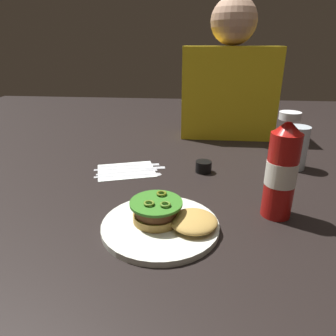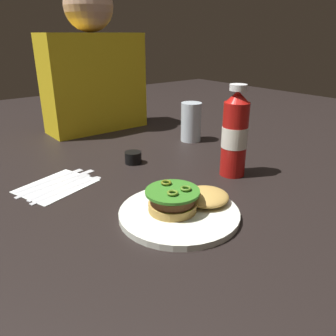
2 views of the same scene
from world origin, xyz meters
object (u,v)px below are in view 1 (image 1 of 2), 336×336
object	(u,v)px
condiment_cup	(204,167)
diner_person	(230,79)
water_glass	(296,148)
butter_knife	(135,168)
fork_utensil	(133,171)
napkin	(126,170)
dinner_plate	(160,226)
burger_sandwich	(170,215)
steak_knife	(133,164)
ketchup_bottle	(282,170)
spoon_utensil	(138,174)

from	to	relation	value
condiment_cup	diner_person	bearing A→B (deg)	76.57
water_glass	butter_knife	size ratio (longest dim) A/B	0.61
condiment_cup	water_glass	bearing A→B (deg)	12.52
fork_utensil	napkin	bearing A→B (deg)	163.31
dinner_plate	burger_sandwich	world-z (taller)	burger_sandwich
fork_utensil	diner_person	distance (m)	0.59
steak_knife	diner_person	world-z (taller)	diner_person
napkin	ketchup_bottle	bearing A→B (deg)	-28.76
fork_utensil	spoon_utensil	bearing A→B (deg)	-50.22
water_glass	napkin	bearing A→B (deg)	-171.37
condiment_cup	burger_sandwich	bearing A→B (deg)	-103.21
burger_sandwich	steak_knife	bearing A→B (deg)	113.94
fork_utensil	diner_person	world-z (taller)	diner_person
fork_utensil	butter_knife	distance (m)	0.02
water_glass	ketchup_bottle	bearing A→B (deg)	-111.84
burger_sandwich	steak_knife	distance (m)	0.38
condiment_cup	steak_knife	size ratio (longest dim) A/B	0.25
condiment_cup	napkin	bearing A→B (deg)	-176.10
butter_knife	spoon_utensil	bearing A→B (deg)	-68.54
condiment_cup	steak_knife	world-z (taller)	condiment_cup
diner_person	steak_knife	bearing A→B (deg)	-130.29
ketchup_bottle	diner_person	size ratio (longest dim) A/B	0.45
condiment_cup	steak_knife	distance (m)	0.23
dinner_plate	spoon_utensil	xyz separation A→B (m)	(-0.10, 0.28, -0.00)
burger_sandwich	ketchup_bottle	distance (m)	0.26
ketchup_bottle	butter_knife	world-z (taller)	ketchup_bottle
fork_utensil	steak_knife	distance (m)	0.05
napkin	butter_knife	bearing A→B (deg)	38.42
ketchup_bottle	butter_knife	distance (m)	0.46
ketchup_bottle	water_glass	distance (m)	0.33
burger_sandwich	water_glass	world-z (taller)	water_glass
burger_sandwich	butter_knife	distance (m)	0.35
dinner_plate	diner_person	bearing A→B (deg)	75.25
water_glass	butter_knife	distance (m)	0.51
condiment_cup	butter_knife	bearing A→B (deg)	179.55
napkin	spoon_utensil	bearing A→B (deg)	-36.13
dinner_plate	ketchup_bottle	bearing A→B (deg)	17.92
napkin	fork_utensil	xyz separation A→B (m)	(0.02, -0.01, 0.00)
water_glass	fork_utensil	distance (m)	0.51
dinner_plate	burger_sandwich	bearing A→B (deg)	11.62
water_glass	condiment_cup	bearing A→B (deg)	-167.48
burger_sandwich	ketchup_bottle	size ratio (longest dim) A/B	0.78
butter_knife	diner_person	xyz separation A→B (m)	(0.32, 0.41, 0.23)
ketchup_bottle	napkin	size ratio (longest dim) A/B	1.38
napkin	burger_sandwich	bearing A→B (deg)	-61.23
burger_sandwich	diner_person	bearing A→B (deg)	76.67
ketchup_bottle	condiment_cup	bearing A→B (deg)	124.56
napkin	butter_knife	size ratio (longest dim) A/B	0.78
water_glass	spoon_utensil	size ratio (longest dim) A/B	0.68
spoon_utensil	diner_person	xyz separation A→B (m)	(0.30, 0.46, 0.23)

